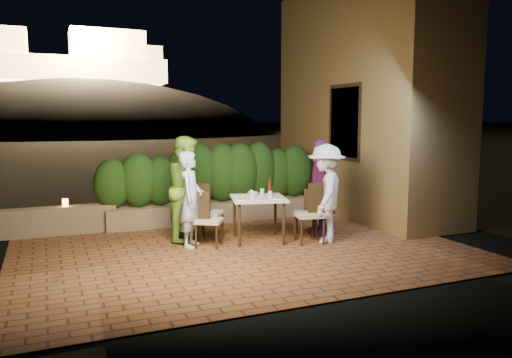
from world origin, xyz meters
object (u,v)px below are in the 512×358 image
chair_right_front (309,213)px  diner_purple (320,187)px  bowl (253,193)px  dining_table (258,219)px  diner_white (326,193)px  chair_left_front (209,219)px  diner_blue (190,199)px  chair_left_back (209,212)px  chair_right_back (305,212)px  beer_bottle (270,187)px  parapet_lamp (65,203)px  diner_green (188,188)px

chair_right_front → diner_purple: bearing=-125.4°
bowl → dining_table: bearing=-95.6°
bowl → diner_white: size_ratio=0.11×
bowl → chair_left_front: size_ratio=0.20×
diner_blue → diner_purple: size_ratio=0.91×
chair_left_back → diner_blue: 0.65m
chair_right_back → beer_bottle: bearing=36.2°
beer_bottle → chair_right_back: 0.85m
diner_white → parapet_lamp: (-4.03, 2.34, -0.26)m
chair_left_front → diner_green: diner_green is taller
bowl → chair_right_back: 0.99m
chair_right_back → diner_blue: 2.11m
diner_green → parapet_lamp: 2.34m
dining_table → bowl: 0.51m
bowl → diner_purple: diner_purple is taller
dining_table → bowl: (0.03, 0.32, 0.40)m
diner_green → diner_purple: (2.29, -0.55, -0.03)m
chair_right_front → diner_purple: diner_purple is taller
dining_table → diner_white: bearing=-27.3°
diner_white → dining_table: bearing=-80.2°
dining_table → bowl: bearing=84.4°
chair_left_back → diner_white: diner_white is taller
chair_left_front → parapet_lamp: size_ratio=6.43×
chair_right_front → chair_left_back: bearing=-20.4°
diner_purple → chair_right_front: bearing=-30.1°
beer_bottle → chair_left_front: 1.20m
chair_left_back → diner_white: size_ratio=0.58×
chair_right_back → diner_purple: 0.53m
bowl → chair_right_front: chair_right_front is taller
beer_bottle → chair_right_front: (0.52, -0.46, -0.40)m
diner_green → diner_white: diner_green is taller
diner_purple → parapet_lamp: size_ratio=12.28×
chair_left_front → diner_blue: diner_blue is taller
parapet_lamp → diner_green: bearing=-33.8°
chair_right_back → chair_left_front: bearing=36.8°
dining_table → chair_right_back: (0.91, 0.01, 0.05)m
dining_table → chair_left_front: (-0.90, -0.07, 0.08)m
parapet_lamp → beer_bottle: bearing=-29.5°
chair_left_front → chair_right_front: 1.68m
beer_bottle → diner_blue: 1.39m
chair_left_back → diner_purple: size_ratio=0.56×
bowl → parapet_lamp: bowl is taller
diner_purple → chair_left_front: bearing=-72.7°
chair_right_front → parapet_lamp: (-3.74, 2.29, 0.07)m
chair_right_front → diner_white: (0.29, -0.05, 0.33)m
chair_right_front → diner_white: bearing=-179.5°
dining_table → chair_left_front: size_ratio=0.99×
chair_left_back → chair_right_front: size_ratio=0.96×
diner_green → diner_purple: 2.35m
diner_green → bowl: bearing=-74.8°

